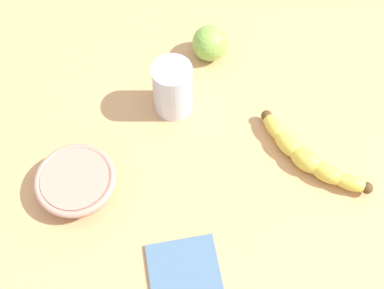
{
  "coord_description": "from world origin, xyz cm",
  "views": [
    {
      "loc": [
        28.84,
        -30.13,
        78.42
      ],
      "look_at": [
        -1.94,
        -1.11,
        5.0
      ],
      "focal_mm": 45.21,
      "sensor_mm": 36.0,
      "label": 1
    }
  ],
  "objects_px": {
    "smoothie_glass": "(173,89)",
    "ceramic_bowl": "(76,182)",
    "banana": "(308,157)",
    "green_apple_fruit": "(210,43)"
  },
  "relations": [
    {
      "from": "banana",
      "to": "ceramic_bowl",
      "type": "xyz_separation_m",
      "value": [
        -0.24,
        -0.32,
        0.0
      ]
    },
    {
      "from": "smoothie_glass",
      "to": "green_apple_fruit",
      "type": "bearing_deg",
      "value": 107.41
    },
    {
      "from": "green_apple_fruit",
      "to": "ceramic_bowl",
      "type": "bearing_deg",
      "value": -81.1
    },
    {
      "from": "ceramic_bowl",
      "to": "smoothie_glass",
      "type": "bearing_deg",
      "value": 93.71
    },
    {
      "from": "green_apple_fruit",
      "to": "smoothie_glass",
      "type": "bearing_deg",
      "value": -72.59
    },
    {
      "from": "smoothie_glass",
      "to": "green_apple_fruit",
      "type": "distance_m",
      "value": 0.14
    },
    {
      "from": "banana",
      "to": "ceramic_bowl",
      "type": "bearing_deg",
      "value": -130.17
    },
    {
      "from": "banana",
      "to": "smoothie_glass",
      "type": "height_order",
      "value": "smoothie_glass"
    },
    {
      "from": "banana",
      "to": "green_apple_fruit",
      "type": "height_order",
      "value": "green_apple_fruit"
    },
    {
      "from": "smoothie_glass",
      "to": "ceramic_bowl",
      "type": "bearing_deg",
      "value": -86.29
    }
  ]
}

